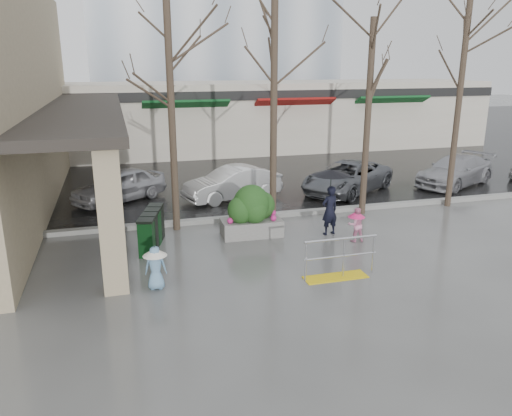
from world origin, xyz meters
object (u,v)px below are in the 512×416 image
news_boxes (152,229)px  tree_midwest (274,58)px  car_d (455,171)px  tree_west (169,63)px  child_blue (155,264)px  car_c (347,177)px  tree_mideast (371,70)px  child_pink (356,223)px  handrail (338,263)px  tree_east (464,54)px  woman (330,194)px  car_a (119,185)px  car_b (233,183)px  planter (252,211)px

news_boxes → tree_midwest: bearing=34.1°
tree_midwest → car_d: tree_midwest is taller
car_d → tree_west: bearing=-102.8°
child_blue → car_c: bearing=-131.0°
tree_west → car_c: (7.28, 2.87, -4.45)m
tree_mideast → child_pink: size_ratio=6.31×
handrail → car_d: car_d is taller
tree_east → tree_mideast: bearing=180.0°
news_boxes → handrail: bearing=-23.6°
child_blue → car_d: car_d is taller
tree_midwest → tree_mideast: size_ratio=1.08×
car_c → tree_east: bearing=9.3°
handrail → tree_mideast: size_ratio=0.29×
child_blue → handrail: bearing=-179.1°
tree_east → child_blue: tree_east is taller
woman → child_blue: woman is taller
handrail → tree_west: tree_west is taller
handrail → tree_east: tree_east is taller
woman → news_boxes: woman is taller
tree_midwest → car_a: 7.77m
child_pink → news_boxes: (-5.82, 1.17, -0.05)m
tree_midwest → woman: size_ratio=3.35×
handrail → news_boxes: 5.44m
woman → child_pink: woman is taller
tree_west → car_d: 13.40m
tree_midwest → tree_east: size_ratio=0.97×
tree_midwest → news_boxes: 6.37m
car_b → car_a: bearing=-117.9°
planter → car_a: bearing=126.5°
tree_east → child_blue: bearing=-159.0°
planter → car_c: size_ratio=0.41×
child_blue → car_d: 15.06m
tree_mideast → tree_east: bearing=-0.0°
tree_west → tree_mideast: (6.50, 0.00, -0.22)m
child_pink → child_blue: 6.19m
car_b → car_d: bearing=72.1°
child_blue → car_b: bearing=-107.6°
tree_midwest → woman: bearing=-54.3°
news_boxes → car_b: size_ratio=0.50×
child_blue → news_boxes: news_boxes is taller
tree_west → planter: 4.97m
car_c → news_boxes: bearing=-96.6°
handrail → child_pink: (1.60, 2.25, 0.20)m
car_a → handrail: bearing=-5.1°
tree_midwest → car_c: 6.79m
car_a → car_b: size_ratio=0.97×
woman → car_d: bearing=-162.5°
car_b → planter: bearing=-21.6°
tree_midwest → woman: (1.26, -1.75, -3.95)m
news_boxes → car_b: (3.41, 4.45, 0.10)m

